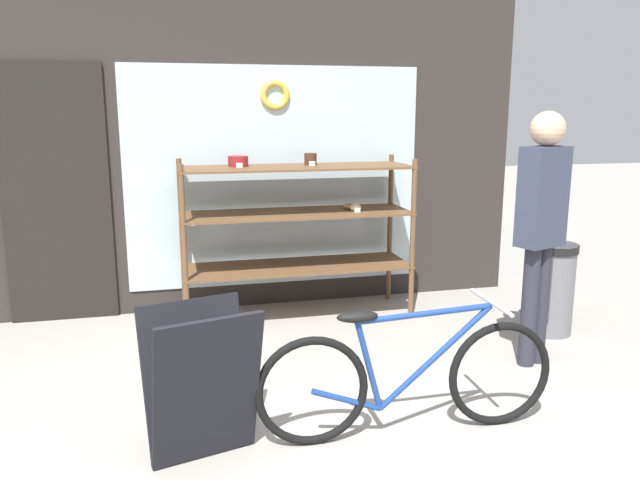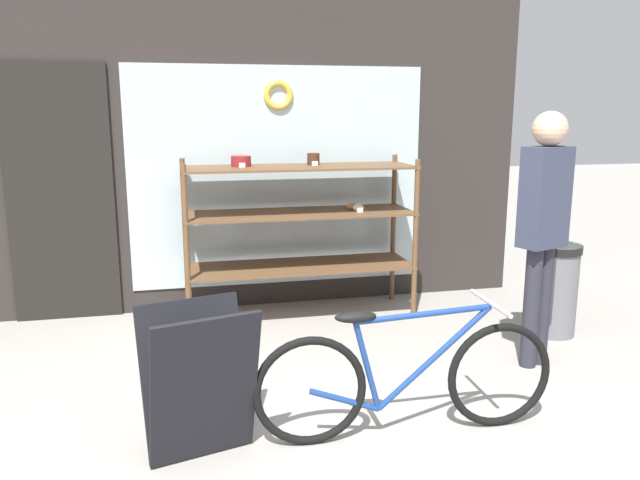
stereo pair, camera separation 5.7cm
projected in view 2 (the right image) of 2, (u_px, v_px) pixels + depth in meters
name	position (u px, v px, depth m)	size (l,w,h in m)	color
storefront_facade	(249.00, 93.00, 5.30)	(4.86, 0.13, 3.88)	#2D2826
display_case	(299.00, 217.00, 5.17)	(1.90, 0.59, 1.38)	brown
bicycle	(406.00, 378.00, 3.32)	(1.66, 0.46, 0.73)	black
sandwich_board	(200.00, 383.00, 3.10)	(0.61, 0.50, 0.78)	black
pedestrian	(543.00, 219.00, 4.12)	(0.36, 0.28, 1.72)	#282833
trash_bin	(554.00, 286.00, 4.84)	(0.37, 0.37, 0.72)	slate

